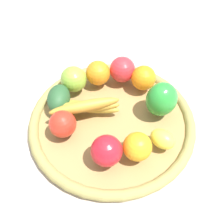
{
  "coord_description": "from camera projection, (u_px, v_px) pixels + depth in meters",
  "views": [
    {
      "loc": [
        -0.37,
        -0.2,
        0.57
      ],
      "look_at": [
        0.0,
        0.0,
        0.05
      ],
      "focal_mm": 40.09,
      "sensor_mm": 36.0,
      "label": 1
    }
  ],
  "objects": [
    {
      "name": "basket",
      "position": [
        112.0,
        121.0,
        0.7
      ],
      "size": [
        0.46,
        0.46,
        0.03
      ],
      "color": "#9A7B48",
      "rests_on": "ground_plane"
    },
    {
      "name": "bell_pepper",
      "position": [
        162.0,
        99.0,
        0.66
      ],
      "size": [
        0.11,
        0.11,
        0.1
      ],
      "primitive_type": "ellipsoid",
      "rotation": [
        0.0,
        0.0,
        5.73
      ],
      "color": "green",
      "rests_on": "basket"
    },
    {
      "name": "orange_0",
      "position": [
        137.0,
        147.0,
        0.58
      ],
      "size": [
        0.1,
        0.1,
        0.07
      ],
      "primitive_type": "sphere",
      "rotation": [
        0.0,
        0.0,
        0.71
      ],
      "color": "orange",
      "rests_on": "basket"
    },
    {
      "name": "apple_0",
      "position": [
        122.0,
        69.0,
        0.75
      ],
      "size": [
        0.09,
        0.09,
        0.08
      ],
      "primitive_type": "sphere",
      "rotation": [
        0.0,
        0.0,
        0.15
      ],
      "color": "red",
      "rests_on": "basket"
    },
    {
      "name": "apple_3",
      "position": [
        107.0,
        151.0,
        0.57
      ],
      "size": [
        0.08,
        0.08,
        0.07
      ],
      "primitive_type": "sphere",
      "rotation": [
        0.0,
        0.0,
        1.72
      ],
      "color": "red",
      "rests_on": "basket"
    },
    {
      "name": "ground_plane",
      "position": [
        112.0,
        124.0,
        0.71
      ],
      "size": [
        2.4,
        2.4,
        0.0
      ],
      "primitive_type": "plane",
      "color": "#BDADA0",
      "rests_on": "ground"
    },
    {
      "name": "orange_1",
      "position": [
        143.0,
        78.0,
        0.73
      ],
      "size": [
        0.09,
        0.09,
        0.07
      ],
      "primitive_type": "sphere",
      "rotation": [
        0.0,
        0.0,
        4.44
      ],
      "color": "orange",
      "rests_on": "basket"
    },
    {
      "name": "apple_2",
      "position": [
        63.0,
        124.0,
        0.62
      ],
      "size": [
        0.09,
        0.09,
        0.07
      ],
      "primitive_type": "sphere",
      "rotation": [
        0.0,
        0.0,
        1.18
      ],
      "color": "red",
      "rests_on": "basket"
    },
    {
      "name": "avocado",
      "position": [
        59.0,
        98.0,
        0.68
      ],
      "size": [
        0.11,
        0.1,
        0.06
      ],
      "primitive_type": "ellipsoid",
      "rotation": [
        0.0,
        0.0,
        0.46
      ],
      "color": "#27512B",
      "rests_on": "basket"
    },
    {
      "name": "banana_bunch",
      "position": [
        85.0,
        106.0,
        0.67
      ],
      "size": [
        0.15,
        0.19,
        0.06
      ],
      "color": "#A98E31",
      "rests_on": "basket"
    },
    {
      "name": "lemon_0",
      "position": [
        163.0,
        139.0,
        0.61
      ],
      "size": [
        0.05,
        0.07,
        0.05
      ],
      "primitive_type": "ellipsoid",
      "rotation": [
        0.0,
        0.0,
        1.43
      ],
      "color": "yellow",
      "rests_on": "basket"
    },
    {
      "name": "orange_2",
      "position": [
        98.0,
        73.0,
        0.74
      ],
      "size": [
        0.08,
        0.08,
        0.07
      ],
      "primitive_type": "sphere",
      "rotation": [
        0.0,
        0.0,
        4.8
      ],
      "color": "orange",
      "rests_on": "basket"
    },
    {
      "name": "apple_1",
      "position": [
        74.0,
        79.0,
        0.72
      ],
      "size": [
        0.1,
        0.1,
        0.08
      ],
      "primitive_type": "sphere",
      "rotation": [
        0.0,
        0.0,
        2.14
      ],
      "color": "#84AD37",
      "rests_on": "basket"
    }
  ]
}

